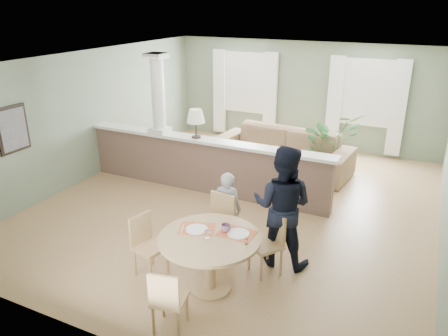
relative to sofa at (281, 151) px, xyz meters
The scene contains 12 objects.
ground 2.05m from the sofa, 93.85° to the right, with size 8.00×8.00×0.00m, color tan.
room_shell 1.94m from the sofa, 96.80° to the right, with size 7.02×8.02×2.71m.
pony_wall 2.13m from the sofa, 121.92° to the right, with size 5.32×0.38×2.70m.
sofa is the anchor object (origin of this frame).
houseplant 1.08m from the sofa, 13.57° to the left, with size 1.27×1.10×1.42m, color #2E6628.
dining_table 4.68m from the sofa, 82.71° to the right, with size 1.33×1.33×0.91m.
chair_far_boy 3.80m from the sofa, 85.57° to the right, with size 0.48×0.48×0.96m.
chair_far_man 4.05m from the sofa, 73.55° to the right, with size 0.56×0.56×0.89m.
chair_near 5.59m from the sofa, 84.65° to the right, with size 0.45×0.45×0.84m.
chair_side 4.70m from the sofa, 94.75° to the right, with size 0.48×0.48×0.89m.
child_person 3.50m from the sofa, 85.23° to the right, with size 0.45×0.29×1.23m, color #9D9DA2.
man_person 3.82m from the sofa, 71.36° to the right, with size 0.88×0.69×1.82m, color black.
Camera 1 is at (3.03, -7.00, 3.67)m, focal length 35.00 mm.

